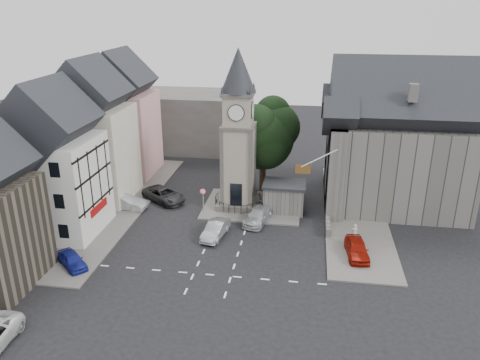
% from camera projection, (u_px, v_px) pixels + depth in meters
% --- Properties ---
extents(ground, '(120.00, 120.00, 0.00)m').
position_uv_depth(ground, '(225.00, 242.00, 42.06)').
color(ground, black).
rests_on(ground, ground).
extents(pavement_west, '(6.00, 30.00, 0.14)m').
position_uv_depth(pavement_west, '(119.00, 206.00, 49.33)').
color(pavement_west, '#595651').
rests_on(pavement_west, ground).
extents(pavement_east, '(6.00, 26.00, 0.14)m').
position_uv_depth(pavement_east, '(354.00, 212.00, 47.73)').
color(pavement_east, '#595651').
rests_on(pavement_east, ground).
extents(central_island, '(10.00, 8.00, 0.16)m').
position_uv_depth(central_island, '(252.00, 206.00, 49.20)').
color(central_island, '#595651').
rests_on(central_island, ground).
extents(road_markings, '(20.00, 8.00, 0.01)m').
position_uv_depth(road_markings, '(212.00, 275.00, 36.99)').
color(road_markings, silver).
rests_on(road_markings, ground).
extents(clock_tower, '(4.86, 4.86, 16.25)m').
position_uv_depth(clock_tower, '(238.00, 131.00, 46.52)').
color(clock_tower, '#4C4944').
rests_on(clock_tower, ground).
extents(stone_shelter, '(4.30, 3.30, 3.08)m').
position_uv_depth(stone_shelter, '(284.00, 197.00, 47.75)').
color(stone_shelter, '#55544E').
rests_on(stone_shelter, ground).
extents(town_tree, '(7.20, 7.20, 10.80)m').
position_uv_depth(town_tree, '(263.00, 130.00, 51.27)').
color(town_tree, black).
rests_on(town_tree, ground).
extents(warning_sign_post, '(0.70, 0.19, 2.85)m').
position_uv_depth(warning_sign_post, '(203.00, 196.00, 46.80)').
color(warning_sign_post, black).
rests_on(warning_sign_post, ground).
extents(terrace_pink, '(8.10, 7.60, 12.80)m').
position_uv_depth(terrace_pink, '(122.00, 122.00, 56.64)').
color(terrace_pink, pink).
rests_on(terrace_pink, ground).
extents(terrace_cream, '(8.10, 7.60, 12.80)m').
position_uv_depth(terrace_cream, '(93.00, 140.00, 49.26)').
color(terrace_cream, beige).
rests_on(terrace_cream, ground).
extents(terrace_tudor, '(8.10, 7.60, 12.00)m').
position_uv_depth(terrace_tudor, '(55.00, 168.00, 42.02)').
color(terrace_tudor, silver).
rests_on(terrace_tudor, ground).
extents(backdrop_west, '(20.00, 10.00, 8.00)m').
position_uv_depth(backdrop_west, '(178.00, 120.00, 68.15)').
color(backdrop_west, '#4C4944').
rests_on(backdrop_west, ground).
extents(east_building, '(14.40, 11.40, 12.60)m').
position_uv_depth(east_building, '(393.00, 147.00, 47.77)').
color(east_building, '#55544E').
rests_on(east_building, ground).
extents(east_boundary_wall, '(0.40, 16.00, 0.90)m').
position_uv_depth(east_boundary_wall, '(326.00, 200.00, 49.83)').
color(east_boundary_wall, '#55544E').
rests_on(east_boundary_wall, ground).
extents(flagpole, '(3.68, 0.10, 2.74)m').
position_uv_depth(flagpole, '(319.00, 158.00, 42.11)').
color(flagpole, white).
rests_on(flagpole, ground).
extents(car_west_blue, '(3.72, 3.56, 1.25)m').
position_uv_depth(car_west_blue, '(72.00, 260.00, 37.92)').
color(car_west_blue, navy).
rests_on(car_west_blue, ground).
extents(car_west_silver, '(4.60, 2.03, 1.47)m').
position_uv_depth(car_west_silver, '(125.00, 202.00, 48.47)').
color(car_west_silver, '#A8ABB0').
rests_on(car_west_silver, ground).
extents(car_west_grey, '(5.78, 5.03, 1.48)m').
position_uv_depth(car_west_grey, '(164.00, 195.00, 50.32)').
color(car_west_grey, '#272729').
rests_on(car_west_grey, ground).
extents(car_island_silver, '(2.18, 4.44, 1.40)m').
position_uv_depth(car_island_silver, '(215.00, 230.00, 42.75)').
color(car_island_silver, '#999DA1').
rests_on(car_island_silver, ground).
extents(car_island_east, '(3.00, 5.07, 1.38)m').
position_uv_depth(car_island_east, '(258.00, 215.00, 45.62)').
color(car_island_east, '#B5BABE').
rests_on(car_island_east, ground).
extents(car_east_red, '(2.08, 4.43, 1.46)m').
position_uv_depth(car_east_red, '(357.00, 249.00, 39.42)').
color(car_east_red, '#931308').
rests_on(car_east_red, ground).
extents(pedestrian, '(0.63, 0.45, 1.63)m').
position_uv_depth(pedestrian, '(354.00, 232.00, 42.00)').
color(pedestrian, beige).
rests_on(pedestrian, ground).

